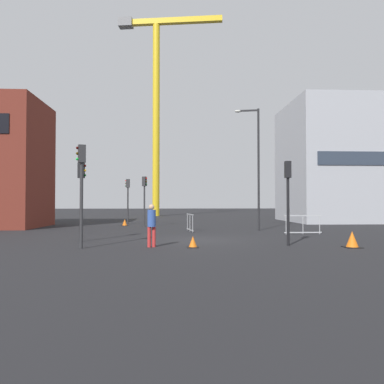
{
  "coord_description": "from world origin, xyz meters",
  "views": [
    {
      "loc": [
        -1.3,
        -17.93,
        1.85
      ],
      "look_at": [
        0.0,
        7.07,
        2.48
      ],
      "focal_mm": 35.06,
      "sensor_mm": 36.0,
      "label": 1
    }
  ],
  "objects_px": {
    "construction_crane": "(157,90)",
    "traffic_cone_striped": "(125,223)",
    "traffic_light_near": "(288,188)",
    "pedestrian_walking": "(152,222)",
    "traffic_cone_by_barrier": "(352,240)",
    "traffic_cone_on_verge": "(193,242)",
    "streetlamp_tall": "(256,160)",
    "traffic_light_verge": "(82,179)",
    "traffic_light_median": "(128,194)",
    "traffic_light_far": "(81,188)",
    "traffic_light_island": "(144,193)"
  },
  "relations": [
    {
      "from": "construction_crane",
      "to": "traffic_cone_striped",
      "type": "relative_size",
      "value": 51.17
    },
    {
      "from": "traffic_light_near",
      "to": "pedestrian_walking",
      "type": "height_order",
      "value": "traffic_light_near"
    },
    {
      "from": "construction_crane",
      "to": "traffic_cone_by_barrier",
      "type": "relative_size",
      "value": 39.19
    },
    {
      "from": "traffic_cone_by_barrier",
      "to": "traffic_cone_on_verge",
      "type": "height_order",
      "value": "traffic_cone_by_barrier"
    },
    {
      "from": "streetlamp_tall",
      "to": "traffic_light_verge",
      "type": "distance_m",
      "value": 12.64
    },
    {
      "from": "traffic_light_median",
      "to": "traffic_cone_by_barrier",
      "type": "xyz_separation_m",
      "value": [
        10.87,
        -16.22,
        -2.19
      ]
    },
    {
      "from": "traffic_cone_on_verge",
      "to": "construction_crane",
      "type": "bearing_deg",
      "value": 94.84
    },
    {
      "from": "streetlamp_tall",
      "to": "traffic_light_median",
      "type": "height_order",
      "value": "streetlamp_tall"
    },
    {
      "from": "streetlamp_tall",
      "to": "traffic_light_far",
      "type": "bearing_deg",
      "value": -146.97
    },
    {
      "from": "pedestrian_walking",
      "to": "traffic_light_island",
      "type": "bearing_deg",
      "value": 95.59
    },
    {
      "from": "traffic_light_island",
      "to": "traffic_light_verge",
      "type": "xyz_separation_m",
      "value": [
        -1.52,
        -12.79,
        0.25
      ]
    },
    {
      "from": "traffic_cone_striped",
      "to": "traffic_light_far",
      "type": "bearing_deg",
      "value": -92.96
    },
    {
      "from": "construction_crane",
      "to": "traffic_light_median",
      "type": "xyz_separation_m",
      "value": [
        -1.69,
        -17.08,
        -13.68
      ]
    },
    {
      "from": "streetlamp_tall",
      "to": "traffic_light_median",
      "type": "relative_size",
      "value": 2.12
    },
    {
      "from": "pedestrian_walking",
      "to": "traffic_cone_striped",
      "type": "relative_size",
      "value": 3.46
    },
    {
      "from": "pedestrian_walking",
      "to": "traffic_cone_striped",
      "type": "xyz_separation_m",
      "value": [
        -2.78,
        13.46,
        -0.78
      ]
    },
    {
      "from": "pedestrian_walking",
      "to": "traffic_cone_on_verge",
      "type": "distance_m",
      "value": 1.86
    },
    {
      "from": "traffic_light_near",
      "to": "traffic_light_far",
      "type": "xyz_separation_m",
      "value": [
        -9.06,
        2.0,
        0.05
      ]
    },
    {
      "from": "construction_crane",
      "to": "traffic_light_verge",
      "type": "height_order",
      "value": "construction_crane"
    },
    {
      "from": "streetlamp_tall",
      "to": "traffic_cone_on_verge",
      "type": "bearing_deg",
      "value": -117.52
    },
    {
      "from": "traffic_light_island",
      "to": "traffic_cone_striped",
      "type": "relative_size",
      "value": 7.35
    },
    {
      "from": "traffic_cone_by_barrier",
      "to": "traffic_cone_on_verge",
      "type": "distance_m",
      "value": 6.39
    },
    {
      "from": "traffic_light_median",
      "to": "traffic_cone_by_barrier",
      "type": "bearing_deg",
      "value": -56.18
    },
    {
      "from": "traffic_cone_by_barrier",
      "to": "pedestrian_walking",
      "type": "bearing_deg",
      "value": 175.98
    },
    {
      "from": "traffic_cone_by_barrier",
      "to": "traffic_cone_striped",
      "type": "distance_m",
      "value": 17.72
    },
    {
      "from": "traffic_light_far",
      "to": "pedestrian_walking",
      "type": "bearing_deg",
      "value": -33.67
    },
    {
      "from": "construction_crane",
      "to": "traffic_light_near",
      "type": "height_order",
      "value": "construction_crane"
    },
    {
      "from": "streetlamp_tall",
      "to": "construction_crane",
      "type": "bearing_deg",
      "value": 106.77
    },
    {
      "from": "traffic_cone_by_barrier",
      "to": "traffic_cone_striped",
      "type": "height_order",
      "value": "traffic_cone_by_barrier"
    },
    {
      "from": "traffic_light_median",
      "to": "traffic_light_near",
      "type": "bearing_deg",
      "value": -61.09
    },
    {
      "from": "streetlamp_tall",
      "to": "traffic_light_verge",
      "type": "height_order",
      "value": "streetlamp_tall"
    },
    {
      "from": "construction_crane",
      "to": "traffic_cone_on_verge",
      "type": "bearing_deg",
      "value": -85.16
    },
    {
      "from": "construction_crane",
      "to": "traffic_cone_by_barrier",
      "type": "distance_m",
      "value": 38.01
    },
    {
      "from": "streetlamp_tall",
      "to": "traffic_light_near",
      "type": "height_order",
      "value": "streetlamp_tall"
    },
    {
      "from": "traffic_light_median",
      "to": "traffic_cone_on_verge",
      "type": "xyz_separation_m",
      "value": [
        4.49,
        -15.9,
        -2.28
      ]
    },
    {
      "from": "traffic_light_median",
      "to": "traffic_light_far",
      "type": "height_order",
      "value": "traffic_light_median"
    },
    {
      "from": "traffic_light_near",
      "to": "pedestrian_walking",
      "type": "xyz_separation_m",
      "value": [
        -5.7,
        -0.24,
        -1.39
      ]
    },
    {
      "from": "traffic_light_near",
      "to": "traffic_cone_by_barrier",
      "type": "bearing_deg",
      "value": -18.92
    },
    {
      "from": "traffic_light_median",
      "to": "traffic_light_verge",
      "type": "distance_m",
      "value": 15.98
    },
    {
      "from": "traffic_light_median",
      "to": "traffic_light_island",
      "type": "height_order",
      "value": "traffic_light_median"
    },
    {
      "from": "traffic_light_far",
      "to": "traffic_cone_striped",
      "type": "relative_size",
      "value": 7.24
    },
    {
      "from": "traffic_light_verge",
      "to": "traffic_cone_by_barrier",
      "type": "xyz_separation_m",
      "value": [
        10.79,
        -0.25,
        -2.43
      ]
    },
    {
      "from": "pedestrian_walking",
      "to": "streetlamp_tall",
      "type": "bearing_deg",
      "value": 53.77
    },
    {
      "from": "traffic_cone_striped",
      "to": "construction_crane",
      "type": "bearing_deg",
      "value": 85.11
    },
    {
      "from": "traffic_light_island",
      "to": "construction_crane",
      "type": "bearing_deg",
      "value": 89.74
    },
    {
      "from": "traffic_light_verge",
      "to": "traffic_cone_striped",
      "type": "xyz_separation_m",
      "value": [
        -0.04,
        13.77,
        -2.51
      ]
    },
    {
      "from": "traffic_light_far",
      "to": "traffic_cone_striped",
      "type": "height_order",
      "value": "traffic_light_far"
    },
    {
      "from": "streetlamp_tall",
      "to": "traffic_light_far",
      "type": "height_order",
      "value": "streetlamp_tall"
    },
    {
      "from": "traffic_cone_striped",
      "to": "traffic_cone_on_verge",
      "type": "bearing_deg",
      "value": -72.02
    },
    {
      "from": "traffic_light_island",
      "to": "traffic_cone_striped",
      "type": "xyz_separation_m",
      "value": [
        -1.56,
        0.98,
        -2.26
      ]
    }
  ]
}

